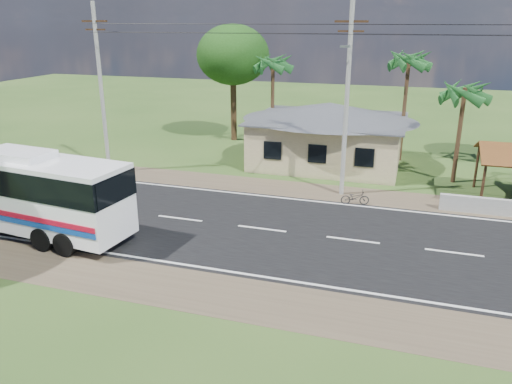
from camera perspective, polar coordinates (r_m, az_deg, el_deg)
ground at (r=24.95m, az=0.69°, el=-4.25°), size 120.00×120.00×0.00m
road at (r=24.95m, az=0.69°, el=-4.23°), size 120.00×16.00×0.03m
house at (r=36.11m, az=8.29°, el=7.33°), size 12.40×10.00×5.00m
concrete_barrier at (r=29.60m, az=26.99°, el=-1.66°), size 7.00×0.30×0.90m
utility_poles at (r=28.99m, az=9.69°, el=10.66°), size 32.80×2.22×11.00m
palm_near at (r=33.32m, az=22.74°, el=10.45°), size 2.80×2.80×6.70m
palm_mid at (r=37.54m, az=17.07°, el=14.13°), size 2.80×2.80×8.20m
palm_far at (r=39.52m, az=1.95°, el=14.43°), size 2.80×2.80×7.70m
tree_behind_house at (r=42.61m, az=-2.66°, el=15.35°), size 6.00×6.00×9.61m
coach_bus at (r=27.04m, az=-26.68°, el=0.85°), size 13.55×4.18×4.14m
motorcycle at (r=28.60m, az=11.25°, el=-0.63°), size 1.67×0.92×0.83m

